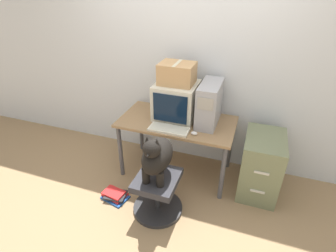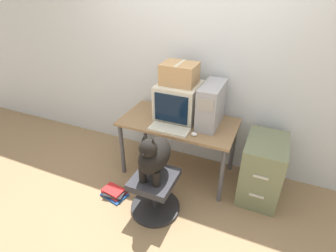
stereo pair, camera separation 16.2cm
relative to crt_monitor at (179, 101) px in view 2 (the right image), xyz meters
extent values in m
plane|color=#937551|center=(0.04, -0.44, -0.92)|extent=(12.00, 12.00, 0.00)
cube|color=silver|center=(0.04, 0.31, 0.38)|extent=(8.00, 0.05, 2.60)
cube|color=olive|center=(0.04, -0.10, -0.22)|extent=(1.30, 0.68, 0.03)
cylinder|color=#4C4C51|center=(-0.56, -0.39, -0.57)|extent=(0.05, 0.05, 0.68)
cylinder|color=#4C4C51|center=(0.64, -0.39, -0.57)|extent=(0.05, 0.05, 0.68)
cylinder|color=#4C4C51|center=(-0.56, 0.19, -0.57)|extent=(0.05, 0.05, 0.68)
cylinder|color=#4C4C51|center=(0.64, 0.19, -0.57)|extent=(0.05, 0.05, 0.68)
cube|color=beige|center=(0.00, 0.00, 0.00)|extent=(0.46, 0.45, 0.40)
cube|color=black|center=(0.00, -0.23, 0.00)|extent=(0.38, 0.01, 0.32)
cube|color=#99999E|center=(0.38, -0.02, 0.03)|extent=(0.21, 0.48, 0.46)
cube|color=#9E998E|center=(0.38, -0.26, 0.13)|extent=(0.16, 0.01, 0.13)
cube|color=beige|center=(0.02, -0.33, -0.19)|extent=(0.43, 0.18, 0.02)
cube|color=beige|center=(0.02, -0.33, -0.18)|extent=(0.39, 0.15, 0.00)
ellipsoid|color=silver|center=(0.30, -0.33, -0.18)|extent=(0.07, 0.05, 0.04)
cylinder|color=#262628|center=(0.06, -0.78, -0.90)|extent=(0.51, 0.51, 0.04)
cylinder|color=#262628|center=(0.06, -0.78, -0.71)|extent=(0.05, 0.05, 0.33)
cube|color=#2D2D33|center=(0.06, -0.78, -0.51)|extent=(0.41, 0.45, 0.07)
ellipsoid|color=black|center=(0.06, -0.75, -0.24)|extent=(0.26, 0.46, 0.30)
cylinder|color=black|center=(-0.01, -0.88, -0.39)|extent=(0.07, 0.07, 0.16)
cylinder|color=black|center=(0.13, -0.88, -0.39)|extent=(0.07, 0.07, 0.16)
sphere|color=black|center=(0.06, -0.88, -0.08)|extent=(0.17, 0.17, 0.17)
cone|color=black|center=(0.06, -0.95, -0.09)|extent=(0.07, 0.08, 0.07)
cone|color=black|center=(0.01, -0.87, -0.01)|extent=(0.06, 0.06, 0.07)
cone|color=black|center=(0.10, -0.87, -0.01)|extent=(0.06, 0.06, 0.07)
torus|color=blue|center=(0.06, -0.85, -0.14)|extent=(0.12, 0.12, 0.02)
cube|color=#6B7251|center=(1.01, -0.12, -0.57)|extent=(0.41, 0.58, 0.70)
cube|color=beige|center=(1.01, -0.41, -0.45)|extent=(0.14, 0.01, 0.02)
cube|color=beige|center=(1.01, -0.41, -0.69)|extent=(0.14, 0.01, 0.02)
cube|color=tan|center=(0.00, 0.00, 0.31)|extent=(0.37, 0.30, 0.22)
cube|color=beige|center=(0.00, 0.00, 0.43)|extent=(0.04, 0.29, 0.00)
cube|color=#1E4C9E|center=(-0.44, -0.79, -0.91)|extent=(0.31, 0.25, 0.02)
cube|color=red|center=(-0.46, -0.77, -0.89)|extent=(0.28, 0.23, 0.02)
cube|color=#262628|center=(-0.44, -0.79, -0.87)|extent=(0.24, 0.20, 0.02)
cube|color=red|center=(-0.46, -0.78, -0.85)|extent=(0.25, 0.19, 0.02)
camera|label=1|loc=(0.81, -2.59, 1.23)|focal=28.00mm
camera|label=2|loc=(0.96, -2.53, 1.23)|focal=28.00mm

